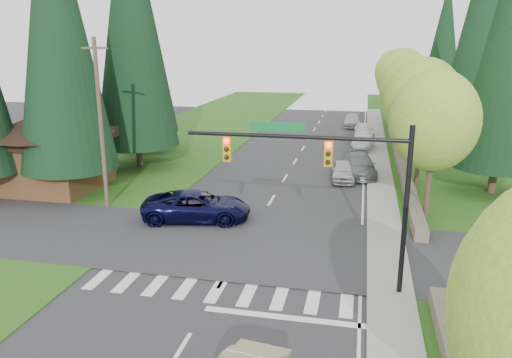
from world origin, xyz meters
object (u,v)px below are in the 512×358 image
(parked_car_b, at_px, (359,165))
(parked_car_c, at_px, (363,142))
(suv_navy, at_px, (197,206))
(parked_car_d, at_px, (364,130))
(parked_car_a, at_px, (343,171))
(parked_car_e, at_px, (352,121))

(parked_car_b, height_order, parked_car_c, parked_car_b)
(suv_navy, relative_size, parked_car_b, 1.10)
(parked_car_d, bearing_deg, parked_car_b, -97.34)
(parked_car_a, relative_size, parked_car_e, 0.85)
(suv_navy, bearing_deg, parked_car_e, -23.01)
(suv_navy, bearing_deg, parked_car_b, -46.94)
(parked_car_a, height_order, parked_car_e, parked_car_e)
(parked_car_b, bearing_deg, parked_car_d, 82.58)
(suv_navy, relative_size, parked_car_a, 1.47)
(parked_car_b, bearing_deg, parked_car_a, -131.63)
(parked_car_a, relative_size, parked_car_b, 0.75)
(parked_car_d, height_order, parked_car_e, parked_car_d)
(parked_car_c, height_order, parked_car_d, parked_car_d)
(parked_car_b, distance_m, parked_car_c, 9.64)
(parked_car_e, bearing_deg, parked_car_d, -79.71)
(suv_navy, xyz_separation_m, parked_car_d, (9.03, 28.06, -0.07))
(suv_navy, distance_m, parked_car_c, 23.41)
(parked_car_b, xyz_separation_m, parked_car_c, (0.21, 9.64, -0.04))
(parked_car_b, relative_size, parked_car_e, 1.13)
(parked_car_a, distance_m, parked_car_e, 24.61)
(parked_car_c, relative_size, parked_car_d, 1.02)
(parked_car_a, distance_m, parked_car_d, 17.77)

